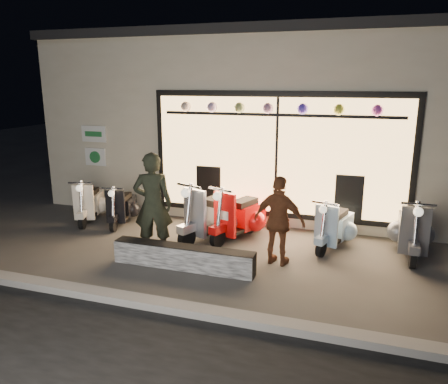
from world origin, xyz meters
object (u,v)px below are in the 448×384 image
Objects in this scene: scooter_silver at (216,214)px; woman at (279,221)px; man at (153,205)px; scooter_red at (242,216)px; graffiti_barrier at (183,257)px.

woman is (1.47, -0.99, 0.31)m from scooter_silver.
scooter_red is at bearing -149.13° from man.
scooter_silver is at bearing -141.67° from scooter_red.
man is (-0.74, 0.41, 0.74)m from graffiti_barrier.
man reaches higher than woman.
man is (-1.25, -1.42, 0.51)m from scooter_red.
scooter_silver is 1.54m from man.
scooter_red is (0.51, 1.83, 0.23)m from graffiti_barrier.
scooter_silver is 1.80m from woman.
scooter_red is 0.97× the size of woman.
graffiti_barrier is 1.64× the size of scooter_red.
graffiti_barrier is 1.69m from scooter_silver.
woman is (1.48, 0.68, 0.57)m from graffiti_barrier.
scooter_silver is 0.53m from scooter_red.
woman reaches higher than scooter_silver.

